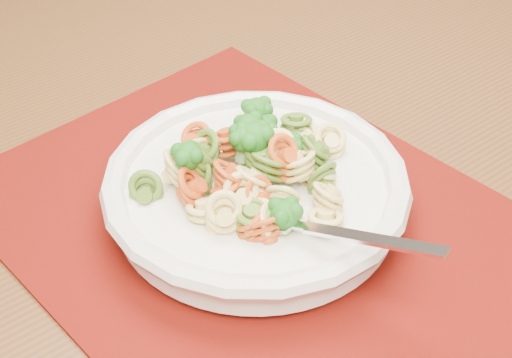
% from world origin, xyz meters
% --- Properties ---
extents(dining_table, '(1.65, 1.40, 0.78)m').
position_xyz_m(dining_table, '(-0.07, 0.29, 0.67)').
color(dining_table, '#573218').
rests_on(dining_table, ground).
extents(placemat, '(0.55, 0.49, 0.00)m').
position_xyz_m(placemat, '(-0.17, 0.25, 0.78)').
color(placemat, '#5E1004').
rests_on(placemat, dining_table).
extents(pasta_bowl, '(0.25, 0.25, 0.05)m').
position_xyz_m(pasta_bowl, '(-0.17, 0.25, 0.81)').
color(pasta_bowl, silver).
rests_on(pasta_bowl, placemat).
extents(pasta_broccoli_heap, '(0.22, 0.22, 0.06)m').
position_xyz_m(pasta_broccoli_heap, '(-0.17, 0.25, 0.83)').
color(pasta_broccoli_heap, tan).
rests_on(pasta_broccoli_heap, pasta_bowl).
extents(fork, '(0.18, 0.05, 0.08)m').
position_xyz_m(fork, '(-0.13, 0.21, 0.83)').
color(fork, silver).
rests_on(fork, pasta_bowl).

